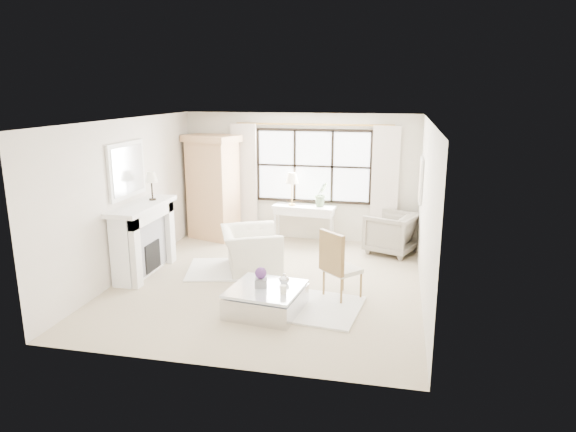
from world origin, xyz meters
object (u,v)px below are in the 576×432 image
console_table (304,224)px  coffee_table (266,300)px  armoire (213,187)px  club_armchair (251,250)px

console_table → coffee_table: 3.58m
armoire → club_armchair: (1.36, -1.80, -0.76)m
console_table → club_armchair: size_ratio=1.16×
armoire → coffee_table: size_ratio=2.00×
console_table → coffee_table: (0.10, -3.57, -0.22)m
console_table → club_armchair: 1.97m
club_armchair → console_table: bearing=-41.3°
club_armchair → coffee_table: (0.72, -1.70, -0.19)m
club_armchair → coffee_table: size_ratio=1.03×
console_table → coffee_table: size_ratio=1.20×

